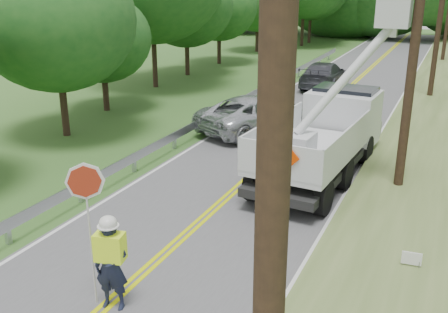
% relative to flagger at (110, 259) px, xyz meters
% --- Properties ---
extents(ground, '(140.00, 140.00, 0.00)m').
position_rel_flagger_xyz_m(ground, '(-0.16, 0.16, -1.18)').
color(ground, '#2C5422').
rests_on(ground, ground).
extents(road, '(7.20, 96.00, 0.03)m').
position_rel_flagger_xyz_m(road, '(-0.16, 14.16, -1.17)').
color(road, '#505153').
rests_on(road, ground).
extents(guardrail, '(0.18, 48.00, 0.77)m').
position_rel_flagger_xyz_m(guardrail, '(-4.18, 15.06, -0.63)').
color(guardrail, '#A4A8AD').
rests_on(guardrail, ground).
extents(utility_poles, '(1.60, 43.30, 10.00)m').
position_rel_flagger_xyz_m(utility_poles, '(4.84, 17.17, 4.09)').
color(utility_poles, black).
rests_on(utility_poles, ground).
extents(flagger, '(1.20, 0.63, 3.28)m').
position_rel_flagger_xyz_m(flagger, '(0.00, 0.00, 0.00)').
color(flagger, '#191E33').
rests_on(flagger, road).
extents(bucket_truck, '(4.16, 8.00, 7.51)m').
position_rel_flagger_xyz_m(bucket_truck, '(2.25, 10.42, 0.49)').
color(bucket_truck, black).
rests_on(bucket_truck, road).
extents(suv_silver, '(4.86, 6.57, 1.66)m').
position_rel_flagger_xyz_m(suv_silver, '(-2.09, 13.98, -0.33)').
color(suv_silver, '#BABDC2').
rests_on(suv_silver, road).
extents(suv_darkgrey, '(2.36, 5.64, 1.63)m').
position_rel_flagger_xyz_m(suv_darkgrey, '(-1.72, 25.20, -0.35)').
color(suv_darkgrey, '#3C3E46').
rests_on(suv_darkgrey, road).
extents(stop_sign_permanent, '(0.46, 0.13, 2.21)m').
position_rel_flagger_xyz_m(stop_sign_permanent, '(-4.34, 22.52, 0.25)').
color(stop_sign_permanent, '#A4A8AD').
rests_on(stop_sign_permanent, ground).
extents(yard_sign, '(0.46, 0.07, 0.67)m').
position_rel_flagger_xyz_m(yard_sign, '(5.74, 3.91, -0.71)').
color(yard_sign, white).
rests_on(yard_sign, ground).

